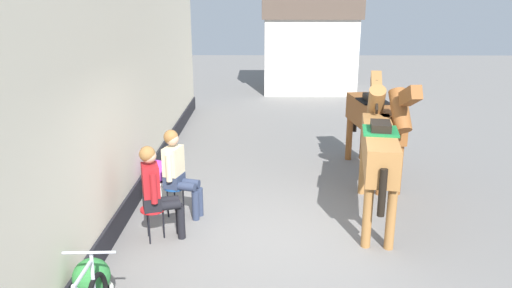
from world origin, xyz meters
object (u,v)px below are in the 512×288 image
at_px(saddled_horse_near, 378,144).
at_px(flower_planter_near, 93,285).
at_px(seated_visitor_far, 178,169).
at_px(saddled_horse_far, 376,118).
at_px(seated_visitor_near, 156,188).
at_px(flower_planter_far, 157,177).

height_order(saddled_horse_near, flower_planter_near, saddled_horse_near).
height_order(seated_visitor_far, flower_planter_near, seated_visitor_far).
height_order(saddled_horse_far, flower_planter_near, saddled_horse_far).
bearing_deg(seated_visitor_near, saddled_horse_near, 14.79).
xyz_separation_m(seated_visitor_far, saddled_horse_far, (3.42, 1.73, 0.38)).
xyz_separation_m(saddled_horse_near, flower_planter_far, (-3.58, 0.73, -0.82)).
distance_m(saddled_horse_near, flower_planter_near, 4.48).
bearing_deg(saddled_horse_near, seated_visitor_far, -178.78).
xyz_separation_m(seated_visitor_near, flower_planter_near, (-0.36, -1.69, -0.44)).
height_order(seated_visitor_near, flower_planter_near, seated_visitor_near).
height_order(seated_visitor_near, saddled_horse_near, saddled_horse_near).
xyz_separation_m(seated_visitor_near, seated_visitor_far, (0.17, 0.79, 0.00)).
distance_m(saddled_horse_far, flower_planter_far, 4.12).
bearing_deg(saddled_horse_near, flower_planter_near, -144.70).
relative_size(seated_visitor_far, saddled_horse_far, 0.46).
xyz_separation_m(seated_visitor_near, saddled_horse_far, (3.59, 2.52, 0.38)).
xyz_separation_m(saddled_horse_near, flower_planter_near, (-3.60, -2.55, -0.82)).
bearing_deg(seated_visitor_near, flower_planter_near, -101.93).
xyz_separation_m(seated_visitor_near, saddled_horse_near, (3.24, 0.86, 0.38)).
relative_size(saddled_horse_far, flower_planter_far, 4.68).
relative_size(seated_visitor_near, flower_planter_far, 2.17).
bearing_deg(saddled_horse_near, flower_planter_far, 168.45).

